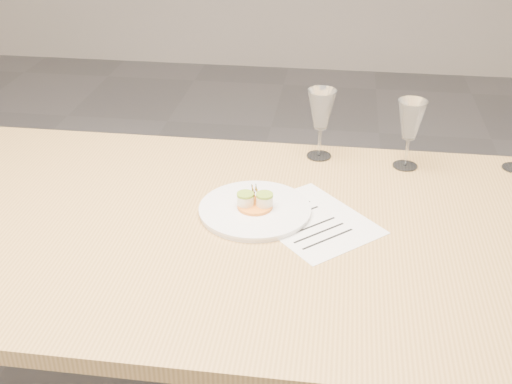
# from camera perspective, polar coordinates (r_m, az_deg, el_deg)

# --- Properties ---
(dining_table) EXTENTS (2.40, 1.00, 0.75)m
(dining_table) POSITION_cam_1_polar(r_m,az_deg,el_deg) (1.68, -7.78, -4.46)
(dining_table) COLOR tan
(dining_table) RESTS_ON ground
(dinner_plate) EXTENTS (0.29, 0.29, 0.08)m
(dinner_plate) POSITION_cam_1_polar(r_m,az_deg,el_deg) (1.65, -0.08, -1.49)
(dinner_plate) COLOR white
(dinner_plate) RESTS_ON dining_table
(recipe_sheet) EXTENTS (0.39, 0.39, 0.00)m
(recipe_sheet) POSITION_cam_1_polar(r_m,az_deg,el_deg) (1.63, 4.97, -2.55)
(recipe_sheet) COLOR white
(recipe_sheet) RESTS_ON dining_table
(wine_glass_1) EXTENTS (0.09, 0.09, 0.21)m
(wine_glass_1) POSITION_cam_1_polar(r_m,az_deg,el_deg) (1.90, 5.82, 7.20)
(wine_glass_1) COLOR white
(wine_glass_1) RESTS_ON dining_table
(wine_glass_2) EXTENTS (0.08, 0.08, 0.21)m
(wine_glass_2) POSITION_cam_1_polar(r_m,az_deg,el_deg) (1.88, 13.58, 6.14)
(wine_glass_2) COLOR white
(wine_glass_2) RESTS_ON dining_table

